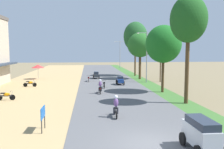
{
  "coord_description": "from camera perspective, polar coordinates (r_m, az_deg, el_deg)",
  "views": [
    {
      "loc": [
        -3.22,
        -11.92,
        5.0
      ],
      "look_at": [
        -0.06,
        19.35,
        1.84
      ],
      "focal_mm": 38.16,
      "sensor_mm": 36.0,
      "label": 1
    }
  ],
  "objects": [
    {
      "name": "parked_motorbike_third",
      "position": [
        34.41,
        -19.02,
        -1.99
      ],
      "size": [
        1.8,
        0.54,
        0.94
      ],
      "color": "black",
      "rests_on": "dirt_shoulder"
    },
    {
      "name": "motorbike_ahead_fourth",
      "position": [
        38.3,
        -5.64,
        -0.92
      ],
      "size": [
        0.54,
        1.8,
        0.94
      ],
      "color": "black",
      "rests_on": "road_strip"
    },
    {
      "name": "streetlamp_near",
      "position": [
        37.1,
        8.33,
        4.99
      ],
      "size": [
        3.16,
        0.2,
        7.79
      ],
      "color": "gray",
      "rests_on": "median_strip"
    },
    {
      "name": "motorbike_foreground_rider",
      "position": [
        17.81,
        0.9,
        -7.71
      ],
      "size": [
        0.54,
        1.8,
        1.66
      ],
      "color": "black",
      "rests_on": "road_strip"
    },
    {
      "name": "vendor_umbrella",
      "position": [
        43.12,
        -17.33,
        1.91
      ],
      "size": [
        2.2,
        2.2,
        2.52
      ],
      "color": "#99999E",
      "rests_on": "dirt_shoulder"
    },
    {
      "name": "median_tree_fourth",
      "position": [
        46.86,
        5.62,
        9.03
      ],
      "size": [
        4.59,
        4.59,
        10.5
      ],
      "color": "#4C351E",
      "rests_on": "median_strip"
    },
    {
      "name": "motorbike_ahead_third",
      "position": [
        31.82,
        -1.91,
        -2.25
      ],
      "size": [
        0.54,
        1.8,
        0.94
      ],
      "color": "black",
      "rests_on": "road_strip"
    },
    {
      "name": "motorbike_ahead_second",
      "position": [
        27.48,
        -2.86,
        -2.93
      ],
      "size": [
        0.54,
        1.8,
        1.66
      ],
      "color": "black",
      "rests_on": "road_strip"
    },
    {
      "name": "parked_motorbike_second",
      "position": [
        26.02,
        -24.02,
        -4.59
      ],
      "size": [
        1.8,
        0.54,
        0.94
      ],
      "color": "black",
      "rests_on": "dirt_shoulder"
    },
    {
      "name": "streetlamp_mid",
      "position": [
        67.33,
        1.93,
        5.28
      ],
      "size": [
        3.16,
        0.2,
        7.61
      ],
      "color": "gray",
      "rests_on": "median_strip"
    },
    {
      "name": "median_tree_third",
      "position": [
        41.59,
        6.76,
        7.0
      ],
      "size": [
        4.43,
        4.43,
        8.03
      ],
      "color": "#4C351E",
      "rests_on": "median_strip"
    },
    {
      "name": "car_van_silver",
      "position": [
        12.59,
        20.46,
        -13.02
      ],
      "size": [
        1.19,
        2.41,
        1.67
      ],
      "color": "#B7BCC1",
      "rests_on": "road_strip"
    },
    {
      "name": "median_tree_nearest",
      "position": [
        23.26,
        17.86,
        12.34
      ],
      "size": [
        3.35,
        3.35,
        9.95
      ],
      "color": "#4C351E",
      "rests_on": "median_strip"
    },
    {
      "name": "road_strip",
      "position": [
        13.3,
        9.02,
        -16.21
      ],
      "size": [
        9.0,
        140.0,
        0.08
      ],
      "primitive_type": "cube",
      "color": "#565659",
      "rests_on": "ground"
    },
    {
      "name": "car_hatchback_blue",
      "position": [
        34.6,
        1.94,
        -1.32
      ],
      "size": [
        1.04,
        2.0,
        1.23
      ],
      "color": "navy",
      "rests_on": "road_strip"
    },
    {
      "name": "median_tree_second",
      "position": [
        28.77,
        12.22,
        7.11
      ],
      "size": [
        4.19,
        4.19,
        7.92
      ],
      "color": "#4C351E",
      "rests_on": "median_strip"
    },
    {
      "name": "car_sedan_charcoal",
      "position": [
        42.34,
        -3.82,
        -0.04
      ],
      "size": [
        1.1,
        2.26,
        1.19
      ],
      "color": "#282D33",
      "rests_on": "road_strip"
    },
    {
      "name": "utility_pole_near",
      "position": [
        38.65,
        11.6,
        5.04
      ],
      "size": [
        1.8,
        0.2,
        8.82
      ],
      "color": "brown",
      "rests_on": "ground"
    },
    {
      "name": "ground_plane",
      "position": [
        13.32,
        9.02,
        -16.37
      ],
      "size": [
        180.0,
        180.0,
        0.0
      ],
      "primitive_type": "plane",
      "color": "#7A6B4C"
    },
    {
      "name": "street_signboard",
      "position": [
        15.4,
        -16.22,
        -9.12
      ],
      "size": [
        0.06,
        1.3,
        1.5
      ],
      "color": "#262628",
      "rests_on": "dirt_shoulder"
    }
  ]
}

